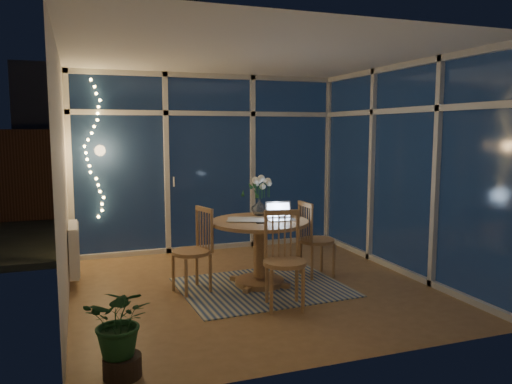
# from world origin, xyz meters

# --- Properties ---
(floor) EXTENTS (4.00, 4.00, 0.00)m
(floor) POSITION_xyz_m (0.00, 0.00, 0.00)
(floor) COLOR olive
(floor) RESTS_ON ground
(ceiling) EXTENTS (4.00, 4.00, 0.00)m
(ceiling) POSITION_xyz_m (0.00, 0.00, 2.60)
(ceiling) COLOR white
(ceiling) RESTS_ON wall_back
(wall_back) EXTENTS (4.00, 0.04, 2.60)m
(wall_back) POSITION_xyz_m (0.00, 2.00, 1.30)
(wall_back) COLOR silver
(wall_back) RESTS_ON floor
(wall_front) EXTENTS (4.00, 0.04, 2.60)m
(wall_front) POSITION_xyz_m (0.00, -2.00, 1.30)
(wall_front) COLOR silver
(wall_front) RESTS_ON floor
(wall_left) EXTENTS (0.04, 4.00, 2.60)m
(wall_left) POSITION_xyz_m (-2.00, 0.00, 1.30)
(wall_left) COLOR silver
(wall_left) RESTS_ON floor
(wall_right) EXTENTS (0.04, 4.00, 2.60)m
(wall_right) POSITION_xyz_m (2.00, 0.00, 1.30)
(wall_right) COLOR silver
(wall_right) RESTS_ON floor
(window_wall_back) EXTENTS (4.00, 0.10, 2.60)m
(window_wall_back) POSITION_xyz_m (0.00, 1.96, 1.30)
(window_wall_back) COLOR silver
(window_wall_back) RESTS_ON floor
(window_wall_right) EXTENTS (0.10, 4.00, 2.60)m
(window_wall_right) POSITION_xyz_m (1.96, 0.00, 1.30)
(window_wall_right) COLOR silver
(window_wall_right) RESTS_ON floor
(radiator) EXTENTS (0.10, 0.70, 0.58)m
(radiator) POSITION_xyz_m (-1.94, 0.90, 0.40)
(radiator) COLOR white
(radiator) RESTS_ON wall_left
(fairy_lights) EXTENTS (0.24, 0.10, 1.85)m
(fairy_lights) POSITION_xyz_m (-1.65, 1.88, 1.52)
(fairy_lights) COLOR #FFCD66
(fairy_lights) RESTS_ON window_wall_back
(garden_patio) EXTENTS (12.00, 6.00, 0.10)m
(garden_patio) POSITION_xyz_m (0.50, 5.00, -0.06)
(garden_patio) COLOR black
(garden_patio) RESTS_ON ground
(garden_fence) EXTENTS (11.00, 0.08, 1.80)m
(garden_fence) POSITION_xyz_m (0.00, 5.50, 0.90)
(garden_fence) COLOR #311C11
(garden_fence) RESTS_ON ground
(neighbour_roof) EXTENTS (7.00, 3.00, 2.20)m
(neighbour_roof) POSITION_xyz_m (0.30, 8.50, 2.20)
(neighbour_roof) COLOR #373943
(neighbour_roof) RESTS_ON ground
(garden_shrubs) EXTENTS (0.90, 0.90, 0.90)m
(garden_shrubs) POSITION_xyz_m (-0.80, 3.40, 0.45)
(garden_shrubs) COLOR black
(garden_shrubs) RESTS_ON ground
(rug) EXTENTS (1.89, 1.55, 0.01)m
(rug) POSITION_xyz_m (0.08, -0.05, 0.01)
(rug) COLOR beige
(rug) RESTS_ON floor
(dining_table) EXTENTS (1.17, 1.17, 0.76)m
(dining_table) POSITION_xyz_m (0.08, 0.05, 0.38)
(dining_table) COLOR #946A43
(dining_table) RESTS_ON floor
(chair_left) EXTENTS (0.55, 0.55, 0.95)m
(chair_left) POSITION_xyz_m (-0.71, 0.08, 0.48)
(chair_left) COLOR #946A43
(chair_left) RESTS_ON floor
(chair_right) EXTENTS (0.45, 0.45, 0.94)m
(chair_right) POSITION_xyz_m (0.86, 0.14, 0.47)
(chair_right) COLOR #946A43
(chair_right) RESTS_ON floor
(chair_front) EXTENTS (0.55, 0.55, 0.99)m
(chair_front) POSITION_xyz_m (0.06, -0.74, 0.50)
(chair_front) COLOR #946A43
(chair_front) RESTS_ON floor
(laptop) EXTENTS (0.33, 0.29, 0.22)m
(laptop) POSITION_xyz_m (0.31, -0.02, 0.87)
(laptop) COLOR silver
(laptop) RESTS_ON dining_table
(flower_vase) EXTENTS (0.21, 0.21, 0.21)m
(flower_vase) POSITION_xyz_m (0.20, 0.38, 0.87)
(flower_vase) COLOR silver
(flower_vase) RESTS_ON dining_table
(bowl) EXTENTS (0.16, 0.16, 0.04)m
(bowl) POSITION_xyz_m (0.37, 0.12, 0.78)
(bowl) COLOR white
(bowl) RESTS_ON dining_table
(newspapers) EXTENTS (0.48, 0.40, 0.01)m
(newspapers) POSITION_xyz_m (-0.08, 0.13, 0.77)
(newspapers) COLOR silver
(newspapers) RESTS_ON dining_table
(phone) EXTENTS (0.12, 0.07, 0.01)m
(phone) POSITION_xyz_m (0.04, -0.12, 0.77)
(phone) COLOR black
(phone) RESTS_ON dining_table
(potted_plant) EXTENTS (0.67, 0.63, 0.76)m
(potted_plant) POSITION_xyz_m (-1.61, -1.65, 0.38)
(potted_plant) COLOR #194623
(potted_plant) RESTS_ON floor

